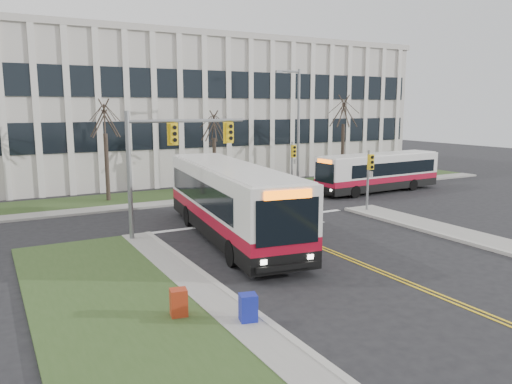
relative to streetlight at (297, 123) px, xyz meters
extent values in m
plane|color=black|center=(-8.03, -16.20, -5.19)|extent=(120.00, 120.00, 0.00)
cube|color=#31481F|center=(-18.03, -21.20, -5.13)|extent=(5.00, 26.00, 0.12)
cube|color=#9E9B93|center=(-15.03, -21.20, -5.12)|extent=(1.20, 26.00, 0.14)
cube|color=#9E9B93|center=(-3.03, -1.00, -5.12)|extent=(44.00, 1.60, 0.14)
cube|color=#31481F|center=(-3.03, 1.80, -5.13)|extent=(44.00, 5.00, 0.12)
cube|color=beige|center=(-3.03, 13.80, 0.81)|extent=(40.00, 16.00, 12.00)
cylinder|color=slate|center=(-15.33, -9.00, -2.09)|extent=(0.22, 0.22, 6.20)
cylinder|color=slate|center=(-12.33, -9.00, 0.51)|extent=(6.00, 0.16, 0.16)
cube|color=yellow|center=(-13.13, -9.15, -0.09)|extent=(0.34, 0.24, 0.92)
cube|color=yellow|center=(-10.13, -9.15, -0.09)|extent=(0.34, 0.24, 0.92)
cylinder|color=slate|center=(-0.83, -9.20, -3.29)|extent=(0.14, 0.14, 3.80)
cube|color=yellow|center=(-0.83, -9.40, -2.09)|extent=(0.34, 0.24, 0.92)
cylinder|color=slate|center=(-0.83, -0.70, -3.29)|extent=(0.14, 0.14, 3.80)
cube|color=yellow|center=(-0.83, -0.90, -2.09)|extent=(0.34, 0.24, 0.92)
cylinder|color=slate|center=(0.17, 0.00, -0.59)|extent=(0.20, 0.20, 9.20)
cylinder|color=slate|center=(-0.73, 0.00, 3.81)|extent=(1.80, 0.14, 0.14)
cube|color=slate|center=(-1.63, 0.00, 3.76)|extent=(0.50, 0.25, 0.18)
cylinder|color=slate|center=(-6.13, 1.30, -4.69)|extent=(0.08, 0.08, 1.00)
cylinder|color=slate|center=(-4.93, 1.30, -4.69)|extent=(0.08, 0.08, 1.00)
cube|color=white|center=(-5.53, 1.30, -3.99)|extent=(1.50, 0.12, 1.60)
cylinder|color=#42352B|center=(-14.03, 1.80, -2.88)|extent=(0.28, 0.28, 4.62)
cylinder|color=#42352B|center=(-6.03, 2.00, -3.15)|extent=(0.28, 0.28, 4.09)
cylinder|color=#42352B|center=(5.97, 1.80, -2.72)|extent=(0.28, 0.28, 4.95)
cube|color=#152095|center=(-14.83, -20.00, -4.72)|extent=(0.59, 0.56, 0.95)
cube|color=#9F2C14|center=(-16.48, -18.62, -4.72)|extent=(0.58, 0.54, 0.95)
camera|label=1|loc=(-21.32, -32.27, 1.16)|focal=35.00mm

